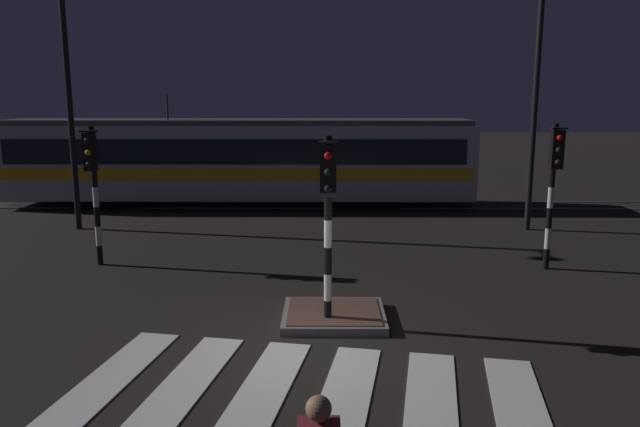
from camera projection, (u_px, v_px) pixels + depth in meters
The scene contains 11 objects.
ground_plane at pixel (303, 352), 10.02m from camera, with size 120.00×120.00×0.00m, color black.
rail_near at pixel (315, 208), 22.57m from camera, with size 80.00×0.12×0.03m, color #59595E.
rail_far at pixel (316, 202), 23.98m from camera, with size 80.00×0.12×0.03m, color #59595E.
crosswalk_zebra at pixel (298, 408), 8.21m from camera, with size 7.18×5.19×0.02m.
traffic_island at pixel (334, 315), 11.42m from camera, with size 1.90×1.69×0.18m.
traffic_light_corner_far_left at pixel (93, 175), 14.64m from camera, with size 0.36×0.42×3.41m.
traffic_light_median_centre at pixel (328, 204), 10.61m from camera, with size 0.36×0.42×3.46m.
traffic_light_corner_far_right at pixel (554, 175), 14.28m from camera, with size 0.36×0.42×3.50m.
street_lamp_trackside_left at pixel (64, 74), 18.08m from camera, with size 0.44×1.21×7.52m.
street_lamp_trackside_right at pixel (539, 79), 18.00m from camera, with size 0.44×1.21×7.27m.
tram at pixel (239, 159), 22.96m from camera, with size 17.59×2.58×4.15m.
Camera 1 is at (0.35, -9.40, 4.14)m, focal length 34.29 mm.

